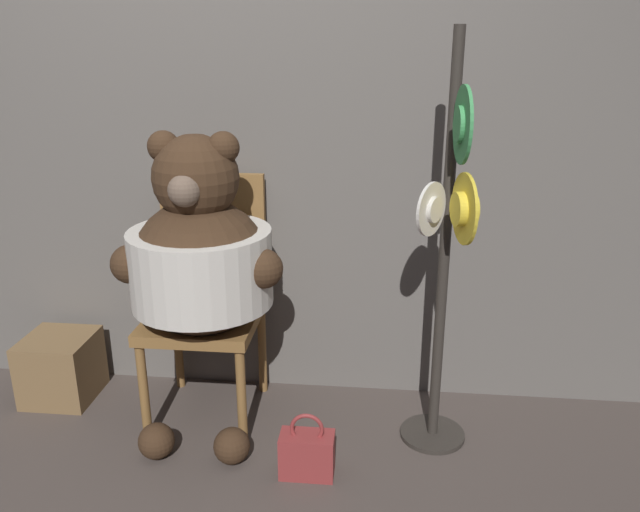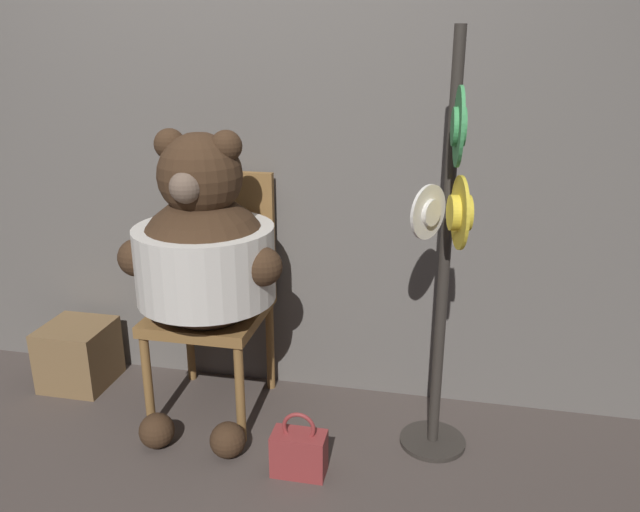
% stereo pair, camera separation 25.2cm
% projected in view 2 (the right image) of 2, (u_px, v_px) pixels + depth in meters
% --- Properties ---
extents(ground_plane, '(14.00, 14.00, 0.00)m').
position_uv_depth(ground_plane, '(219.00, 455.00, 2.61)').
color(ground_plane, '#4C423D').
extents(wall_back, '(8.00, 0.10, 2.46)m').
position_uv_depth(wall_back, '(259.00, 136.00, 2.85)').
color(wall_back, '#66605B').
rests_on(wall_back, ground_plane).
extents(chair, '(0.48, 0.51, 1.08)m').
position_uv_depth(chair, '(216.00, 286.00, 2.86)').
color(chair, olive).
rests_on(chair, ground_plane).
extents(teddy_bear, '(0.71, 0.63, 1.31)m').
position_uv_depth(teddy_bear, '(204.00, 255.00, 2.62)').
color(teddy_bear, '#3D2819').
rests_on(teddy_bear, ground_plane).
extents(hat_display_rack, '(0.28, 0.45, 1.70)m').
position_uv_depth(hat_display_rack, '(446.00, 260.00, 2.34)').
color(hat_display_rack, '#332D28').
rests_on(hat_display_rack, ground_plane).
extents(handbag_on_ground, '(0.22, 0.12, 0.28)m').
position_uv_depth(handbag_on_ground, '(299.00, 452.00, 2.47)').
color(handbag_on_ground, maroon).
rests_on(handbag_on_ground, ground_plane).
extents(wooden_crate, '(0.31, 0.31, 0.31)m').
position_uv_depth(wooden_crate, '(79.00, 354.00, 3.12)').
color(wooden_crate, brown).
rests_on(wooden_crate, ground_plane).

